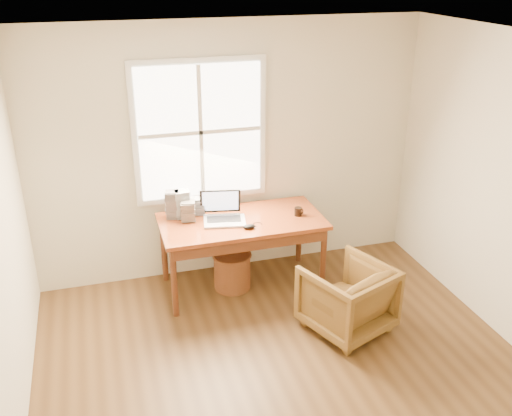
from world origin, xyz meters
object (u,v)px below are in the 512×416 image
Objects in this scene: laptop at (224,208)px; cd_stack_a at (182,204)px; armchair at (347,298)px; wicker_stool at (232,271)px; coffee_mug at (298,212)px; desk at (242,221)px.

cd_stack_a is (-0.37, 0.24, -0.01)m from laptop.
wicker_stool is (-0.82, 0.97, -0.13)m from armchair.
laptop is at bearing -32.63° from cd_stack_a.
cd_stack_a reaches higher than coffee_mug.
armchair is 1.03m from coffee_mug.
laptop is at bearing -176.53° from coffee_mug.
wicker_stool is 0.87× the size of laptop.
desk is 0.61m from cd_stack_a.
laptop reaches higher than coffee_mug.
desk reaches higher than armchair.
cd_stack_a is (-0.44, 0.22, 0.70)m from wicker_stool.
laptop is 0.75m from coffee_mug.
wicker_stool is 0.86m from cd_stack_a.
desk is 0.57m from coffee_mug.
cd_stack_a reaches higher than armchair.
coffee_mug is at bearing -5.54° from wicker_stool.
armchair reaches higher than wicker_stool.
coffee_mug is (0.67, -0.06, 0.61)m from wicker_stool.
armchair is at bearing -49.99° from wicker_stool.
cd_stack_a is at bearing 158.11° from laptop.
wicker_stool is 4.37× the size of coffee_mug.
wicker_stool is at bearing -178.22° from coffee_mug.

